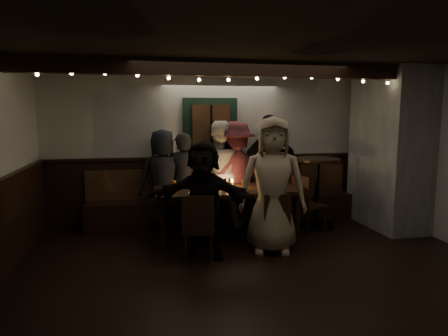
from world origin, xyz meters
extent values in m
cube|color=black|center=(0.00, 0.00, -0.01)|extent=(6.00, 5.00, 0.01)
cube|color=black|center=(0.00, 0.00, 2.60)|extent=(6.00, 5.00, 0.01)
cube|color=beige|center=(0.00, 2.50, 1.30)|extent=(6.00, 0.01, 2.60)
cube|color=black|center=(0.00, 2.48, 0.55)|extent=(6.00, 0.05, 1.10)
cube|color=slate|center=(2.65, 1.50, 1.30)|extent=(0.70, 1.40, 2.60)
cube|color=black|center=(0.00, 2.23, 0.23)|extent=(4.60, 0.45, 0.45)
cube|color=#513118|center=(0.00, 2.41, 0.70)|extent=(4.60, 0.06, 0.50)
cube|color=black|center=(-0.20, 2.44, 1.65)|extent=(0.95, 0.04, 1.00)
cube|color=#513118|center=(-0.20, 2.38, 1.65)|extent=(0.64, 0.12, 0.76)
cube|color=black|center=(0.00, 1.00, 2.49)|extent=(6.00, 0.16, 0.22)
sphere|color=#FFE599|center=(-2.60, 0.98, 2.36)|extent=(0.04, 0.04, 0.04)
sphere|color=#FFE599|center=(-2.20, 0.98, 2.38)|extent=(0.04, 0.04, 0.04)
sphere|color=#FFE599|center=(-1.80, 0.98, 2.39)|extent=(0.04, 0.04, 0.04)
sphere|color=#FFE599|center=(-1.40, 0.98, 2.37)|extent=(0.04, 0.04, 0.04)
sphere|color=#FFE599|center=(-1.00, 0.98, 2.35)|extent=(0.04, 0.04, 0.04)
sphere|color=#FFE599|center=(-0.60, 0.98, 2.33)|extent=(0.04, 0.04, 0.04)
sphere|color=#FFE599|center=(-0.20, 0.98, 2.34)|extent=(0.04, 0.04, 0.04)
sphere|color=#FFE599|center=(0.20, 0.98, 2.36)|extent=(0.04, 0.04, 0.04)
sphere|color=#FFE599|center=(0.60, 0.98, 2.38)|extent=(0.04, 0.04, 0.04)
sphere|color=#FFE599|center=(1.00, 0.98, 2.39)|extent=(0.04, 0.04, 0.04)
sphere|color=#FFE599|center=(1.40, 0.98, 2.37)|extent=(0.04, 0.04, 0.04)
sphere|color=#FFE599|center=(1.80, 0.98, 2.35)|extent=(0.04, 0.04, 0.04)
sphere|color=#FFE599|center=(2.20, 0.98, 2.33)|extent=(0.04, 0.04, 0.04)
sphere|color=#FFE599|center=(2.60, 0.98, 2.34)|extent=(0.04, 0.04, 0.04)
cube|color=black|center=(-0.13, 1.40, 0.73)|extent=(2.14, 0.92, 0.06)
cylinder|color=black|center=(-1.12, 1.02, 0.35)|extent=(0.07, 0.07, 0.70)
cylinder|color=black|center=(-1.12, 1.78, 0.35)|extent=(0.07, 0.07, 0.70)
cylinder|color=black|center=(0.86, 1.02, 0.35)|extent=(0.07, 0.07, 0.70)
cylinder|color=black|center=(0.86, 1.78, 0.35)|extent=(0.07, 0.07, 0.70)
cylinder|color=#BF7226|center=(-0.92, 1.45, 0.84)|extent=(0.07, 0.07, 0.14)
cylinder|color=#BF7226|center=(-0.60, 1.23, 0.84)|extent=(0.07, 0.07, 0.14)
cylinder|color=silver|center=(-0.24, 1.51, 0.84)|extent=(0.07, 0.07, 0.14)
cylinder|color=#BF7226|center=(0.10, 1.24, 0.84)|extent=(0.07, 0.07, 0.14)
cylinder|color=silver|center=(0.51, 1.61, 0.84)|extent=(0.07, 0.07, 0.14)
cylinder|color=#BF7226|center=(0.63, 1.23, 0.84)|extent=(0.07, 0.07, 0.14)
cylinder|color=white|center=(-0.62, 1.09, 0.77)|extent=(0.27, 0.27, 0.02)
cube|color=#B2B2B7|center=(-0.13, 1.35, 0.79)|extent=(0.16, 0.10, 0.05)
cylinder|color=#990C0C|center=(-0.16, 1.35, 0.85)|extent=(0.04, 0.04, 0.16)
cylinder|color=gold|center=(-0.10, 1.35, 0.85)|extent=(0.04, 0.04, 0.16)
cylinder|color=silver|center=(-0.04, 1.45, 0.81)|extent=(0.05, 0.05, 0.08)
sphere|color=#FFB24C|center=(-0.04, 1.45, 0.87)|extent=(0.03, 0.03, 0.03)
cube|color=black|center=(-0.67, 0.56, 0.41)|extent=(0.49, 0.49, 0.04)
cube|color=black|center=(-0.72, 0.38, 0.66)|extent=(0.40, 0.14, 0.46)
cylinder|color=black|center=(-0.47, 0.67, 0.19)|extent=(0.03, 0.03, 0.39)
cylinder|color=black|center=(-0.55, 0.36, 0.19)|extent=(0.03, 0.03, 0.39)
cylinder|color=black|center=(-0.79, 0.75, 0.19)|extent=(0.03, 0.03, 0.39)
cylinder|color=black|center=(-0.87, 0.44, 0.19)|extent=(0.03, 0.03, 0.39)
cube|color=black|center=(0.38, 0.72, 0.38)|extent=(0.39, 0.39, 0.04)
cube|color=black|center=(0.38, 0.55, 0.61)|extent=(0.37, 0.05, 0.42)
cylinder|color=black|center=(0.54, 0.86, 0.18)|extent=(0.03, 0.03, 0.36)
cylinder|color=black|center=(0.53, 0.56, 0.18)|extent=(0.03, 0.03, 0.36)
cylinder|color=black|center=(0.24, 0.88, 0.18)|extent=(0.03, 0.03, 0.36)
cylinder|color=black|center=(0.23, 0.58, 0.18)|extent=(0.03, 0.03, 0.36)
cube|color=black|center=(1.24, 1.44, 0.43)|extent=(0.52, 0.52, 0.04)
cube|color=black|center=(1.06, 1.39, 0.69)|extent=(0.16, 0.41, 0.48)
cylinder|color=black|center=(1.45, 1.33, 0.20)|extent=(0.04, 0.04, 0.41)
cylinder|color=black|center=(1.12, 1.23, 0.20)|extent=(0.04, 0.04, 0.41)
cylinder|color=black|center=(1.35, 1.65, 0.20)|extent=(0.04, 0.04, 0.41)
cylinder|color=black|center=(1.03, 1.56, 0.20)|extent=(0.04, 0.04, 0.41)
cylinder|color=black|center=(1.49, 1.73, 0.02)|extent=(0.59, 0.59, 0.03)
cylinder|color=black|center=(1.49, 1.73, 0.56)|extent=(0.08, 0.08, 1.13)
cylinder|color=black|center=(1.49, 1.73, 1.13)|extent=(0.72, 0.72, 0.05)
imported|color=black|center=(-1.03, 2.15, 0.82)|extent=(0.80, 0.53, 1.64)
imported|color=black|center=(-0.72, 2.06, 0.79)|extent=(0.64, 0.49, 1.58)
imported|color=silver|center=(-0.12, 2.09, 0.88)|extent=(0.96, 0.81, 1.77)
imported|color=#4D1D25|center=(0.16, 2.07, 0.88)|extent=(1.30, 1.03, 1.76)
imported|color=black|center=(0.76, 2.04, 0.93)|extent=(1.11, 0.50, 1.87)
imported|color=black|center=(-0.60, 0.68, 0.77)|extent=(1.50, 1.00, 1.55)
imported|color=tan|center=(0.34, 0.68, 0.93)|extent=(1.02, 0.79, 1.85)
camera|label=1|loc=(-1.38, -4.37, 1.90)|focal=32.00mm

